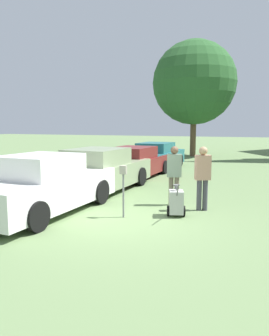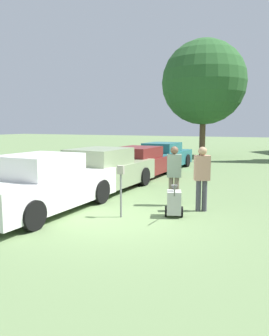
% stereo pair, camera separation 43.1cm
% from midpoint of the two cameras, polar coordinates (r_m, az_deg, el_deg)
% --- Properties ---
extents(ground_plane, '(120.00, 120.00, 0.00)m').
position_cam_midpoint_polar(ground_plane, '(8.45, -2.82, -8.92)').
color(ground_plane, '#607A4C').
extents(parked_car_white, '(2.11, 4.70, 1.60)m').
position_cam_midpoint_polar(parked_car_white, '(9.32, -16.70, -3.03)').
color(parked_car_white, silver).
rests_on(parked_car_white, ground_plane).
extents(parked_car_sage, '(2.17, 5.20, 1.56)m').
position_cam_midpoint_polar(parked_car_sage, '(11.89, -7.16, -0.60)').
color(parked_car_sage, gray).
rests_on(parked_car_sage, ground_plane).
extents(parked_car_maroon, '(2.06, 5.30, 1.41)m').
position_cam_midpoint_polar(parked_car_maroon, '(14.82, -0.90, 0.82)').
color(parked_car_maroon, maroon).
rests_on(parked_car_maroon, ground_plane).
extents(parked_car_teal, '(2.02, 4.85, 1.44)m').
position_cam_midpoint_polar(parked_car_teal, '(17.80, 3.18, 2.00)').
color(parked_car_teal, '#23666B').
rests_on(parked_car_teal, ground_plane).
extents(parking_meter, '(0.18, 0.09, 1.36)m').
position_cam_midpoint_polar(parking_meter, '(8.42, -3.43, -2.37)').
color(parking_meter, slate).
rests_on(parking_meter, ground_plane).
extents(person_worker, '(0.47, 0.34, 1.77)m').
position_cam_midpoint_polar(person_worker, '(9.75, 5.66, -0.65)').
color(person_worker, '#665B4C').
rests_on(person_worker, ground_plane).
extents(person_supervisor, '(0.47, 0.38, 1.80)m').
position_cam_midpoint_polar(person_supervisor, '(9.24, 10.48, -1.06)').
color(person_supervisor, '#3F3F47').
rests_on(person_supervisor, ground_plane).
extents(equipment_cart, '(0.54, 1.00, 1.00)m').
position_cam_midpoint_polar(equipment_cart, '(8.66, 5.85, -5.89)').
color(equipment_cart, '#B2B2AD').
rests_on(equipment_cart, ground_plane).
extents(shade_tree, '(6.22, 6.22, 8.61)m').
position_cam_midpoint_polar(shade_tree, '(25.58, 9.88, 14.40)').
color(shade_tree, brown).
rests_on(shade_tree, ground_plane).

